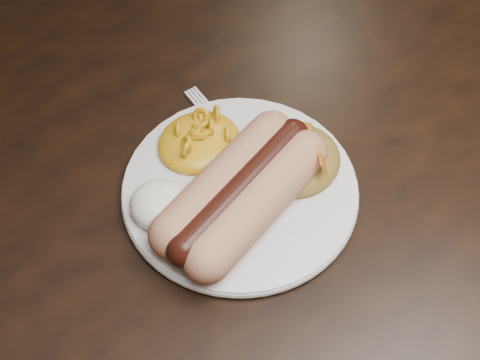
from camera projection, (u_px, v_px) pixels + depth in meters
floor at (247, 348)px, 1.36m from camera, size 4.00×4.00×0.00m
table at (252, 119)px, 0.82m from camera, size 1.60×0.90×0.75m
plate at (240, 190)px, 0.64m from camera, size 0.25×0.25×0.01m
hotdog at (241, 192)px, 0.61m from camera, size 0.15×0.11×0.04m
mac_and_cheese at (199, 135)px, 0.65m from camera, size 0.09×0.08×0.03m
sour_cream at (159, 200)px, 0.61m from camera, size 0.06×0.06×0.03m
taco_salad at (295, 154)px, 0.64m from camera, size 0.08×0.08×0.04m
fork at (237, 145)px, 0.68m from camera, size 0.07×0.13×0.00m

